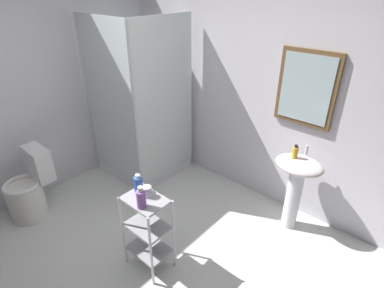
{
  "coord_description": "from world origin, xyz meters",
  "views": [
    {
      "loc": [
        1.58,
        -1.01,
        2.3
      ],
      "look_at": [
        -0.02,
        0.81,
        1.0
      ],
      "focal_mm": 28.57,
      "sensor_mm": 36.0,
      "label": 1
    }
  ],
  "objects_px": {
    "storage_cart": "(148,227)",
    "hand_soap_bottle": "(295,152)",
    "pedestal_sink": "(296,179)",
    "shampoo_bottle_blue": "(138,184)",
    "toilet": "(29,190)",
    "shower_stall": "(143,141)",
    "conditioner_bottle_purple": "(141,198)",
    "rinse_cup": "(147,191)"
  },
  "relations": [
    {
      "from": "toilet",
      "to": "shampoo_bottle_blue",
      "type": "distance_m",
      "value": 1.51
    },
    {
      "from": "shower_stall",
      "to": "toilet",
      "type": "relative_size",
      "value": 2.63
    },
    {
      "from": "pedestal_sink",
      "to": "rinse_cup",
      "type": "height_order",
      "value": "rinse_cup"
    },
    {
      "from": "shampoo_bottle_blue",
      "to": "conditioner_bottle_purple",
      "type": "bearing_deg",
      "value": -33.62
    },
    {
      "from": "pedestal_sink",
      "to": "conditioner_bottle_purple",
      "type": "distance_m",
      "value": 1.56
    },
    {
      "from": "hand_soap_bottle",
      "to": "shampoo_bottle_blue",
      "type": "relative_size",
      "value": 0.85
    },
    {
      "from": "shampoo_bottle_blue",
      "to": "storage_cart",
      "type": "bearing_deg",
      "value": -18.35
    },
    {
      "from": "shower_stall",
      "to": "conditioner_bottle_purple",
      "type": "height_order",
      "value": "shower_stall"
    },
    {
      "from": "pedestal_sink",
      "to": "shampoo_bottle_blue",
      "type": "xyz_separation_m",
      "value": [
        -0.85,
        -1.27,
        0.23
      ]
    },
    {
      "from": "shower_stall",
      "to": "hand_soap_bottle",
      "type": "distance_m",
      "value": 1.93
    },
    {
      "from": "storage_cart",
      "to": "shampoo_bottle_blue",
      "type": "distance_m",
      "value": 0.4
    },
    {
      "from": "toilet",
      "to": "hand_soap_bottle",
      "type": "bearing_deg",
      "value": 38.15
    },
    {
      "from": "hand_soap_bottle",
      "to": "conditioner_bottle_purple",
      "type": "xyz_separation_m",
      "value": [
        -0.61,
        -1.38,
        -0.05
      ]
    },
    {
      "from": "rinse_cup",
      "to": "hand_soap_bottle",
      "type": "bearing_deg",
      "value": 61.64
    },
    {
      "from": "hand_soap_bottle",
      "to": "pedestal_sink",
      "type": "bearing_deg",
      "value": 9.7
    },
    {
      "from": "pedestal_sink",
      "to": "hand_soap_bottle",
      "type": "distance_m",
      "value": 0.3
    },
    {
      "from": "storage_cart",
      "to": "hand_soap_bottle",
      "type": "height_order",
      "value": "hand_soap_bottle"
    },
    {
      "from": "hand_soap_bottle",
      "to": "rinse_cup",
      "type": "relative_size",
      "value": 1.48
    },
    {
      "from": "hand_soap_bottle",
      "to": "toilet",
      "type": "bearing_deg",
      "value": -141.85
    },
    {
      "from": "shower_stall",
      "to": "toilet",
      "type": "xyz_separation_m",
      "value": [
        -0.28,
        -1.36,
        -0.15
      ]
    },
    {
      "from": "storage_cart",
      "to": "hand_soap_bottle",
      "type": "relative_size",
      "value": 5.46
    },
    {
      "from": "shower_stall",
      "to": "toilet",
      "type": "distance_m",
      "value": 1.4
    },
    {
      "from": "storage_cart",
      "to": "hand_soap_bottle",
      "type": "bearing_deg",
      "value": 63.09
    },
    {
      "from": "storage_cart",
      "to": "hand_soap_bottle",
      "type": "xyz_separation_m",
      "value": [
        0.66,
        1.3,
        0.43
      ]
    },
    {
      "from": "shampoo_bottle_blue",
      "to": "conditioner_bottle_purple",
      "type": "height_order",
      "value": "conditioner_bottle_purple"
    },
    {
      "from": "hand_soap_bottle",
      "to": "shampoo_bottle_blue",
      "type": "bearing_deg",
      "value": -122.03
    },
    {
      "from": "pedestal_sink",
      "to": "storage_cart",
      "type": "relative_size",
      "value": 1.09
    },
    {
      "from": "shower_stall",
      "to": "toilet",
      "type": "height_order",
      "value": "shower_stall"
    },
    {
      "from": "shower_stall",
      "to": "rinse_cup",
      "type": "distance_m",
      "value": 1.54
    },
    {
      "from": "storage_cart",
      "to": "rinse_cup",
      "type": "relative_size",
      "value": 8.1
    },
    {
      "from": "shower_stall",
      "to": "rinse_cup",
      "type": "xyz_separation_m",
      "value": [
        1.18,
        -0.94,
        0.32
      ]
    },
    {
      "from": "shower_stall",
      "to": "storage_cart",
      "type": "bearing_deg",
      "value": -39.09
    },
    {
      "from": "toilet",
      "to": "conditioner_bottle_purple",
      "type": "bearing_deg",
      "value": 11.25
    },
    {
      "from": "rinse_cup",
      "to": "shower_stall",
      "type": "bearing_deg",
      "value": 141.68
    },
    {
      "from": "hand_soap_bottle",
      "to": "rinse_cup",
      "type": "xyz_separation_m",
      "value": [
        -0.68,
        -1.26,
        -0.08
      ]
    },
    {
      "from": "shampoo_bottle_blue",
      "to": "hand_soap_bottle",
      "type": "bearing_deg",
      "value": 57.97
    },
    {
      "from": "pedestal_sink",
      "to": "shampoo_bottle_blue",
      "type": "distance_m",
      "value": 1.54
    },
    {
      "from": "hand_soap_bottle",
      "to": "shampoo_bottle_blue",
      "type": "distance_m",
      "value": 1.49
    },
    {
      "from": "shampoo_bottle_blue",
      "to": "toilet",
      "type": "bearing_deg",
      "value": -162.58
    },
    {
      "from": "shampoo_bottle_blue",
      "to": "rinse_cup",
      "type": "xyz_separation_m",
      "value": [
        0.11,
        -0.0,
        -0.02
      ]
    },
    {
      "from": "pedestal_sink",
      "to": "conditioner_bottle_purple",
      "type": "relative_size",
      "value": 4.25
    },
    {
      "from": "toilet",
      "to": "shampoo_bottle_blue",
      "type": "bearing_deg",
      "value": 17.42
    }
  ]
}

